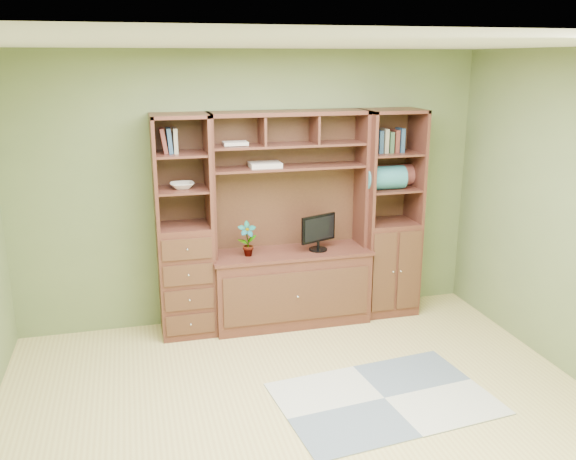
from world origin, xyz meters
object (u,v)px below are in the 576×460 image
object	(u,v)px
right_tower	(389,214)
monitor	(318,226)
left_tower	(184,228)
center_hutch	(291,222)

from	to	relation	value
right_tower	monitor	distance (m)	0.77
right_tower	left_tower	bearing A→B (deg)	180.00
center_hutch	right_tower	size ratio (longest dim) A/B	1.00
right_tower	monitor	xyz separation A→B (m)	(-0.76, -0.07, -0.05)
left_tower	monitor	bearing A→B (deg)	-3.40
monitor	center_hutch	bearing A→B (deg)	150.01
right_tower	center_hutch	bearing A→B (deg)	-177.77
center_hutch	left_tower	size ratio (longest dim) A/B	1.00
center_hutch	left_tower	bearing A→B (deg)	177.71
left_tower	right_tower	bearing A→B (deg)	0.00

